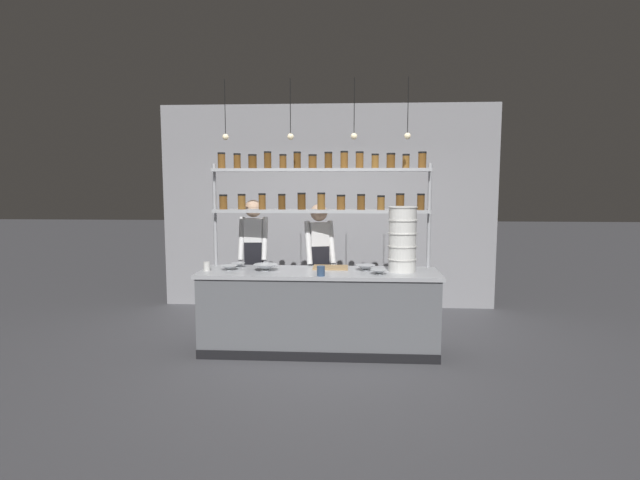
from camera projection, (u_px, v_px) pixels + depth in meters
ground_plane at (319, 350)px, 5.71m from camera, size 40.00×40.00×0.00m
back_wall at (328, 207)px, 7.63m from camera, size 5.09×0.12×3.08m
prep_counter at (319, 311)px, 5.65m from camera, size 2.69×0.76×0.92m
spice_shelf_unit at (321, 192)px, 5.83m from camera, size 2.57×0.28×2.27m
chef_left at (254, 257)px, 6.27m from camera, size 0.37×0.30×1.70m
chef_center at (319, 261)px, 6.15m from camera, size 0.41×0.34×1.65m
container_stack at (402, 239)px, 5.54m from camera, size 0.32×0.32×0.73m
cutting_board at (331, 267)px, 5.77m from camera, size 0.40×0.26×0.02m
prep_bowl_near_left at (238, 265)px, 5.87m from camera, size 0.17×0.17×0.05m
prep_bowl_center_front at (266, 268)px, 5.62m from camera, size 0.27×0.27×0.07m
prep_bowl_center_back at (229, 268)px, 5.66m from camera, size 0.19×0.19×0.05m
prep_bowl_near_right at (365, 268)px, 5.64m from camera, size 0.22×0.22×0.06m
prep_bowl_far_left at (379, 272)px, 5.40m from camera, size 0.18×0.18×0.05m
serving_cup_front at (321, 271)px, 5.30m from camera, size 0.09×0.09×0.11m
serving_cup_by_board at (207, 266)px, 5.61m from camera, size 0.07×0.07×0.10m
pendant_light_row at (319, 133)px, 5.43m from camera, size 2.06×0.07×0.66m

